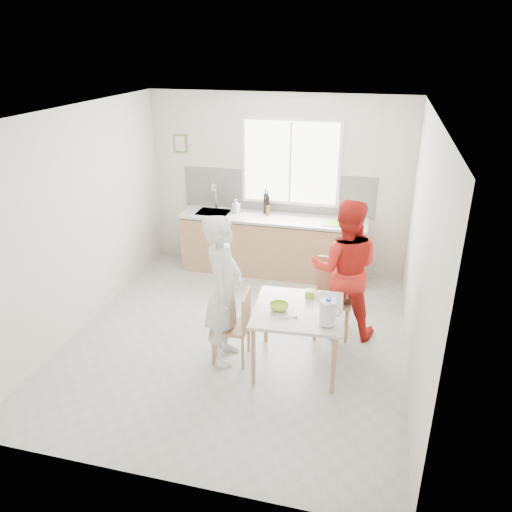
{
  "coord_description": "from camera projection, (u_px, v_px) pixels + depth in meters",
  "views": [
    {
      "loc": [
        1.51,
        -5.04,
        3.38
      ],
      "look_at": [
        0.18,
        0.2,
        1.03
      ],
      "focal_mm": 35.0,
      "sensor_mm": 36.0,
      "label": 1
    }
  ],
  "objects": [
    {
      "name": "kitchen_counter",
      "position": [
        272.0,
        247.0,
        7.74
      ],
      "size": [
        2.84,
        0.64,
        1.37
      ],
      "color": "tan",
      "rests_on": "ground"
    },
    {
      "name": "jar_amber",
      "position": [
        268.0,
        210.0,
        7.57
      ],
      "size": [
        0.06,
        0.06,
        0.16
      ],
      "primitive_type": "cylinder",
      "color": "brown",
      "rests_on": "kitchen_counter"
    },
    {
      "name": "bowl_green",
      "position": [
        279.0,
        307.0,
        5.33
      ],
      "size": [
        0.22,
        0.22,
        0.06
      ],
      "primitive_type": "imported",
      "rotation": [
        0.0,
        0.0,
        0.07
      ],
      "color": "#9DD030",
      "rests_on": "dining_table"
    },
    {
      "name": "window",
      "position": [
        291.0,
        162.0,
        7.43
      ],
      "size": [
        1.5,
        0.06,
        1.3
      ],
      "color": "white",
      "rests_on": "room_shell"
    },
    {
      "name": "soap_bottle",
      "position": [
        236.0,
        206.0,
        7.69
      ],
      "size": [
        0.12,
        0.13,
        0.21
      ],
      "primitive_type": "imported",
      "rotation": [
        0.0,
        0.0,
        -0.37
      ],
      "color": "#999999",
      "rests_on": "kitchen_counter"
    },
    {
      "name": "spoon",
      "position": [
        288.0,
        318.0,
        5.16
      ],
      "size": [
        0.15,
        0.08,
        0.01
      ],
      "primitive_type": "cylinder",
      "rotation": [
        0.0,
        1.57,
        0.42
      ],
      "color": "#A5A5AA",
      "rests_on": "dining_table"
    },
    {
      "name": "bowl_white",
      "position": [
        328.0,
        298.0,
        5.52
      ],
      "size": [
        0.22,
        0.22,
        0.05
      ],
      "primitive_type": "imported",
      "rotation": [
        0.0,
        0.0,
        0.07
      ],
      "color": "silver",
      "rests_on": "dining_table"
    },
    {
      "name": "dining_table",
      "position": [
        298.0,
        315.0,
        5.38
      ],
      "size": [
        1.0,
        1.0,
        0.73
      ],
      "rotation": [
        0.0,
        0.0,
        0.07
      ],
      "color": "silver",
      "rests_on": "ground"
    },
    {
      "name": "room_shell",
      "position": [
        236.0,
        211.0,
        5.51
      ],
      "size": [
        4.5,
        4.5,
        4.5
      ],
      "color": "silver",
      "rests_on": "ground"
    },
    {
      "name": "chair_left",
      "position": [
        236.0,
        323.0,
        5.57
      ],
      "size": [
        0.42,
        0.42,
        0.86
      ],
      "rotation": [
        0.0,
        0.0,
        -1.5
      ],
      "color": "tan",
      "rests_on": "ground"
    },
    {
      "name": "ground",
      "position": [
        238.0,
        337.0,
        6.17
      ],
      "size": [
        4.5,
        4.5,
        0.0
      ],
      "primitive_type": "plane",
      "color": "#B7B7B2",
      "rests_on": "ground"
    },
    {
      "name": "wine_bottle_b",
      "position": [
        268.0,
        205.0,
        7.57
      ],
      "size": [
        0.07,
        0.07,
        0.3
      ],
      "primitive_type": "cylinder",
      "color": "black",
      "rests_on": "kitchen_counter"
    },
    {
      "name": "cutting_board",
      "position": [
        335.0,
        223.0,
        7.25
      ],
      "size": [
        0.37,
        0.28,
        0.01
      ],
      "primitive_type": "cube",
      "rotation": [
        0.0,
        0.0,
        0.1
      ],
      "color": "#85CB2E",
      "rests_on": "kitchen_counter"
    },
    {
      "name": "green_box",
      "position": [
        310.0,
        294.0,
        5.57
      ],
      "size": [
        0.11,
        0.11,
        0.09
      ],
      "primitive_type": "cube",
      "rotation": [
        0.0,
        0.0,
        0.07
      ],
      "color": "#9DC92E",
      "rests_on": "dining_table"
    },
    {
      "name": "person_red",
      "position": [
        344.0,
        269.0,
        5.94
      ],
      "size": [
        0.89,
        0.71,
        1.74
      ],
      "primitive_type": "imported",
      "rotation": [
        0.0,
        0.0,
        3.21
      ],
      "color": "red",
      "rests_on": "ground"
    },
    {
      "name": "wine_bottle_a",
      "position": [
        266.0,
        203.0,
        7.64
      ],
      "size": [
        0.07,
        0.07,
        0.32
      ],
      "primitive_type": "cylinder",
      "color": "black",
      "rests_on": "kitchen_counter"
    },
    {
      "name": "milk_jug",
      "position": [
        328.0,
        312.0,
        4.99
      ],
      "size": [
        0.22,
        0.16,
        0.29
      ],
      "rotation": [
        0.0,
        0.0,
        0.07
      ],
      "color": "white",
      "rests_on": "dining_table"
    },
    {
      "name": "backsplash",
      "position": [
        277.0,
        192.0,
        7.67
      ],
      "size": [
        3.0,
        0.02,
        0.65
      ],
      "primitive_type": "cube",
      "color": "white",
      "rests_on": "room_shell"
    },
    {
      "name": "person_white",
      "position": [
        224.0,
        291.0,
        5.43
      ],
      "size": [
        0.46,
        0.66,
        1.73
      ],
      "primitive_type": "imported",
      "rotation": [
        0.0,
        0.0,
        1.64
      ],
      "color": "silver",
      "rests_on": "ground"
    },
    {
      "name": "picture_frame",
      "position": [
        180.0,
        143.0,
        7.74
      ],
      "size": [
        0.22,
        0.03,
        0.28
      ],
      "color": "#54893E",
      "rests_on": "room_shell"
    },
    {
      "name": "chair_far",
      "position": [
        333.0,
        293.0,
        6.12
      ],
      "size": [
        0.47,
        0.47,
        0.96
      ],
      "rotation": [
        0.0,
        0.0,
        0.07
      ],
      "color": "tan",
      "rests_on": "ground"
    }
  ]
}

